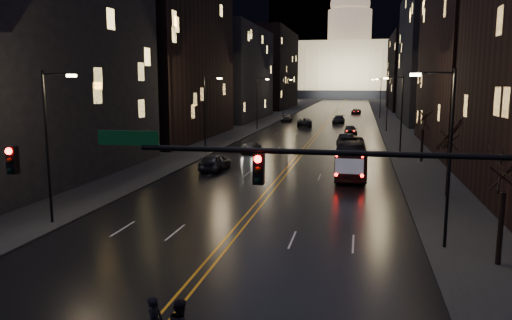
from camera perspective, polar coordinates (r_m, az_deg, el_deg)
The scene contains 33 objects.
road at distance 145.87m, azimuth 9.20°, elevation 5.59°, with size 20.00×320.00×0.02m, color black.
sidewalk_left at distance 147.17m, azimuth 3.72°, elevation 5.74°, with size 8.00×320.00×0.16m, color black.
sidewalk_right at distance 145.90m, azimuth 14.72°, elevation 5.44°, with size 8.00×320.00×0.16m, color black.
center_line at distance 145.87m, azimuth 9.20°, elevation 5.60°, with size 0.62×320.00×0.01m, color orange.
building_left_near at distance 46.64m, azimuth -25.11°, elevation 11.37°, with size 12.00×28.00×22.00m, color black.
building_left_mid at distance 74.98m, azimuth -10.15°, elevation 13.15°, with size 12.00×30.00×28.00m, color black.
building_left_far at distance 110.99m, azimuth -2.68°, elevation 9.82°, with size 12.00×34.00×20.00m, color black.
building_left_dist at distance 157.96m, azimuth 1.73°, elevation 10.30°, with size 12.00×40.00×24.00m, color black.
building_right_mid at distance 108.53m, azimuth 19.75°, elevation 10.91°, with size 12.00×34.00×26.00m, color black.
building_right_dist at distance 156.16m, azimuth 17.30°, elevation 9.56°, with size 12.00×40.00×22.00m, color black.
mountain_ridge at distance 400.90m, azimuth 17.18°, elevation 16.73°, with size 520.00×60.00×130.00m, color black.
capitol at distance 265.71m, azimuth 10.53°, elevation 10.74°, with size 90.00×50.00×58.50m.
traffic_signal at distance 15.84m, azimuth 8.90°, elevation -3.11°, with size 17.29×0.45×7.00m.
streetlamp_right_near at distance 26.03m, azimuth 20.92°, elevation 1.10°, with size 2.13×0.25×9.00m.
streetlamp_left_near at distance 31.06m, azimuth -22.51°, elevation 2.19°, with size 2.13×0.25×9.00m.
streetlamp_right_mid at distance 55.73m, azimuth 16.13°, elevation 5.24°, with size 2.13×0.25×9.00m.
streetlamp_left_mid at distance 58.25m, azimuth -5.70°, elevation 5.70°, with size 2.13×0.25×9.00m.
streetlamp_right_far at distance 85.64m, azimuth 14.66°, elevation 6.50°, with size 2.13×0.25×9.00m.
streetlamp_left_far at distance 87.30m, azimuth 0.24°, elevation 6.83°, with size 2.13×0.25×9.00m.
streetlamp_right_dist at distance 115.60m, azimuth 13.95°, elevation 7.10°, with size 2.13×0.25×9.00m.
streetlamp_left_dist at distance 116.84m, azimuth 3.21°, elevation 7.36°, with size 2.13×0.25×9.00m.
tree_right_near at distance 24.63m, azimuth 26.59°, elevation -1.00°, with size 2.40×2.40×6.65m.
tree_right_mid at distance 38.21m, azimuth 21.32°, elevation 2.57°, with size 2.40×2.40×6.65m.
tree_right_far at distance 53.99m, azimuth 18.57°, elevation 4.43°, with size 2.40×2.40×6.65m.
bus at distance 45.68m, azimuth 10.78°, elevation 0.20°, with size 2.57×10.98×3.06m, color black.
oncoming_car_a at distance 47.37m, azimuth -4.71°, elevation -0.23°, with size 1.95×4.85×1.65m, color black.
oncoming_car_b at distance 58.65m, azimuth -0.59°, elevation 1.43°, with size 1.43×4.09×1.35m, color black.
oncoming_car_c at distance 93.88m, azimuth 5.58°, elevation 4.33°, with size 2.71×5.87×1.63m, color black.
oncoming_car_d at distance 104.62m, azimuth 3.52°, elevation 4.79°, with size 2.08×5.12×1.48m, color black.
receding_car_a at distance 66.79m, azimuth 10.18°, elevation 2.29°, with size 1.60×4.60×1.52m, color black.
receding_car_b at distance 80.83m, azimuth 10.77°, elevation 3.42°, with size 1.80×4.47×1.52m, color black.
receding_car_c at distance 100.88m, azimuth 9.43°, elevation 4.57°, with size 2.26×5.56×1.61m, color black.
receding_car_d at distance 131.53m, azimuth 11.37°, elevation 5.47°, with size 2.32×5.03×1.40m, color black.
Camera 1 is at (6.64, -15.48, 8.40)m, focal length 35.00 mm.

